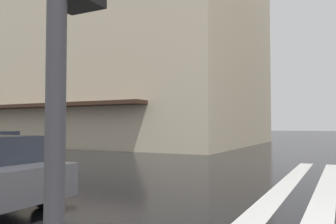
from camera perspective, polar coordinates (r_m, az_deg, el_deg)
haussmann_block_mid at (r=34.36m, az=-8.67°, el=13.86°), size 19.43×25.62×22.78m
traffic_signal_post at (r=2.35m, az=-15.72°, el=16.81°), size 0.44×0.30×3.07m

